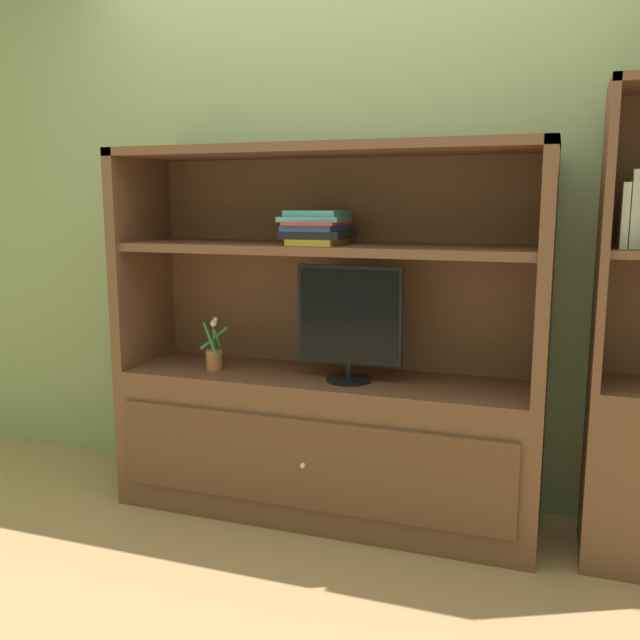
# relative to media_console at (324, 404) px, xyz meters

# --- Properties ---
(ground_plane) EXTENTS (8.00, 8.00, 0.00)m
(ground_plane) POSITION_rel_media_console_xyz_m (0.00, -0.41, -0.49)
(ground_plane) COLOR tan
(painted_rear_wall) EXTENTS (6.00, 0.10, 2.80)m
(painted_rear_wall) POSITION_rel_media_console_xyz_m (0.00, 0.34, 0.91)
(painted_rear_wall) COLOR #8C9E6B
(painted_rear_wall) RESTS_ON ground_plane
(media_console) EXTENTS (1.81, 0.50, 1.58)m
(media_console) POSITION_rel_media_console_xyz_m (0.00, 0.00, 0.00)
(media_console) COLOR brown
(media_console) RESTS_ON ground_plane
(tv_monitor) EXTENTS (0.44, 0.19, 0.48)m
(tv_monitor) POSITION_rel_media_console_xyz_m (0.13, -0.06, 0.38)
(tv_monitor) COLOR black
(tv_monitor) RESTS_ON media_console
(potted_plant) EXTENTS (0.11, 0.09, 0.23)m
(potted_plant) POSITION_rel_media_console_xyz_m (-0.50, -0.06, 0.19)
(potted_plant) COLOR #B26642
(potted_plant) RESTS_ON media_console
(magazine_stack) EXTENTS (0.27, 0.30, 0.14)m
(magazine_stack) POSITION_rel_media_console_xyz_m (-0.03, -0.01, 0.76)
(magazine_stack) COLOR gold
(magazine_stack) RESTS_ON media_console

